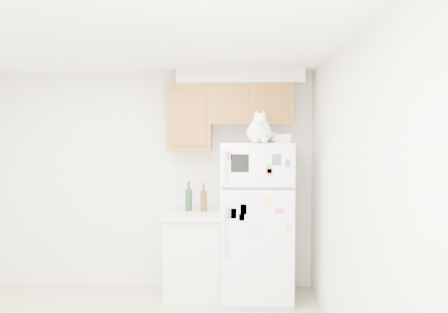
{
  "coord_description": "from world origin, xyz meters",
  "views": [
    {
      "loc": [
        1.07,
        -3.5,
        1.8
      ],
      "look_at": [
        0.9,
        1.55,
        1.55
      ],
      "focal_mm": 38.0,
      "sensor_mm": 36.0,
      "label": 1
    }
  ],
  "objects_px": {
    "bottle_green": "(189,196)",
    "bottle_amber": "(204,197)",
    "storage_box_back": "(270,138)",
    "cat": "(260,131)",
    "base_counter": "(194,254)",
    "refrigerator": "(256,221)",
    "storage_box_front": "(284,138)"
  },
  "relations": [
    {
      "from": "cat",
      "to": "base_counter",
      "type": "bearing_deg",
      "value": 155.05
    },
    {
      "from": "base_counter",
      "to": "storage_box_back",
      "type": "bearing_deg",
      "value": 0.12
    },
    {
      "from": "refrigerator",
      "to": "storage_box_back",
      "type": "height_order",
      "value": "storage_box_back"
    },
    {
      "from": "bottle_amber",
      "to": "base_counter",
      "type": "bearing_deg",
      "value": -133.28
    },
    {
      "from": "cat",
      "to": "bottle_green",
      "type": "distance_m",
      "value": 1.17
    },
    {
      "from": "cat",
      "to": "storage_box_back",
      "type": "relative_size",
      "value": 2.62
    },
    {
      "from": "refrigerator",
      "to": "bottle_green",
      "type": "bearing_deg",
      "value": 164.0
    },
    {
      "from": "refrigerator",
      "to": "bottle_amber",
      "type": "relative_size",
      "value": 5.35
    },
    {
      "from": "base_counter",
      "to": "storage_box_front",
      "type": "xyz_separation_m",
      "value": [
        0.97,
        -0.23,
        1.28
      ]
    },
    {
      "from": "base_counter",
      "to": "bottle_green",
      "type": "xyz_separation_m",
      "value": [
        -0.07,
        0.14,
        0.62
      ]
    },
    {
      "from": "cat",
      "to": "bottle_green",
      "type": "xyz_separation_m",
      "value": [
        -0.78,
        0.47,
        -0.74
      ]
    },
    {
      "from": "storage_box_back",
      "to": "refrigerator",
      "type": "bearing_deg",
      "value": -137.88
    },
    {
      "from": "storage_box_back",
      "to": "bottle_green",
      "type": "distance_m",
      "value": 1.13
    },
    {
      "from": "storage_box_back",
      "to": "bottle_green",
      "type": "xyz_separation_m",
      "value": [
        -0.91,
        0.14,
        -0.66
      ]
    },
    {
      "from": "storage_box_back",
      "to": "bottle_amber",
      "type": "height_order",
      "value": "storage_box_back"
    },
    {
      "from": "storage_box_back",
      "to": "bottle_amber",
      "type": "xyz_separation_m",
      "value": [
        -0.73,
        0.11,
        -0.67
      ]
    },
    {
      "from": "cat",
      "to": "storage_box_back",
      "type": "height_order",
      "value": "cat"
    },
    {
      "from": "storage_box_back",
      "to": "storage_box_front",
      "type": "distance_m",
      "value": 0.27
    },
    {
      "from": "base_counter",
      "to": "bottle_amber",
      "type": "xyz_separation_m",
      "value": [
        0.1,
        0.11,
        0.62
      ]
    },
    {
      "from": "bottle_amber",
      "to": "bottle_green",
      "type": "bearing_deg",
      "value": 168.64
    },
    {
      "from": "refrigerator",
      "to": "storage_box_back",
      "type": "xyz_separation_m",
      "value": [
        0.15,
        0.08,
        0.9
      ]
    },
    {
      "from": "cat",
      "to": "bottle_amber",
      "type": "bearing_deg",
      "value": 144.1
    },
    {
      "from": "cat",
      "to": "bottle_amber",
      "type": "xyz_separation_m",
      "value": [
        -0.61,
        0.44,
        -0.75
      ]
    },
    {
      "from": "storage_box_front",
      "to": "bottle_green",
      "type": "relative_size",
      "value": 0.45
    },
    {
      "from": "storage_box_back",
      "to": "bottle_green",
      "type": "height_order",
      "value": "storage_box_back"
    },
    {
      "from": "refrigerator",
      "to": "base_counter",
      "type": "relative_size",
      "value": 1.85
    },
    {
      "from": "storage_box_front",
      "to": "bottle_green",
      "type": "bearing_deg",
      "value": 179.87
    },
    {
      "from": "refrigerator",
      "to": "bottle_amber",
      "type": "height_order",
      "value": "refrigerator"
    },
    {
      "from": "refrigerator",
      "to": "bottle_green",
      "type": "height_order",
      "value": "refrigerator"
    },
    {
      "from": "bottle_green",
      "to": "bottle_amber",
      "type": "xyz_separation_m",
      "value": [
        0.17,
        -0.03,
        -0.01
      ]
    },
    {
      "from": "storage_box_back",
      "to": "bottle_green",
      "type": "bearing_deg",
      "value": -173.83
    },
    {
      "from": "base_counter",
      "to": "bottle_green",
      "type": "distance_m",
      "value": 0.64
    }
  ]
}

